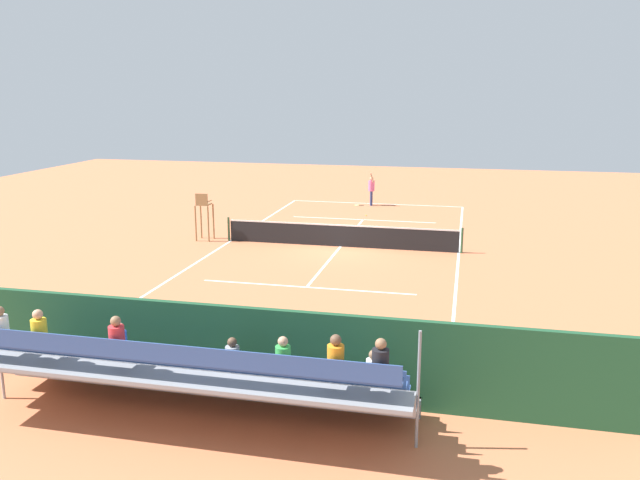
% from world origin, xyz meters
% --- Properties ---
extents(ground_plane, '(60.00, 60.00, 0.00)m').
position_xyz_m(ground_plane, '(0.00, 0.00, 0.00)').
color(ground_plane, '#CC7047').
extents(court_line_markings, '(10.10, 22.20, 0.01)m').
position_xyz_m(court_line_markings, '(0.00, -0.04, 0.00)').
color(court_line_markings, white).
rests_on(court_line_markings, ground).
extents(tennis_net, '(10.30, 0.10, 1.07)m').
position_xyz_m(tennis_net, '(0.00, 0.00, 0.50)').
color(tennis_net, black).
rests_on(tennis_net, ground).
extents(backdrop_wall, '(18.00, 0.16, 2.00)m').
position_xyz_m(backdrop_wall, '(0.00, 14.00, 1.00)').
color(backdrop_wall, '#1E4C2D').
rests_on(backdrop_wall, ground).
extents(bleacher_stand, '(9.06, 2.40, 2.48)m').
position_xyz_m(bleacher_stand, '(-0.01, 15.41, 1.00)').
color(bleacher_stand, gray).
rests_on(bleacher_stand, ground).
extents(umpire_chair, '(0.67, 0.67, 2.14)m').
position_xyz_m(umpire_chair, '(6.20, 0.15, 1.31)').
color(umpire_chair, olive).
rests_on(umpire_chair, ground).
extents(courtside_bench, '(1.80, 0.40, 0.93)m').
position_xyz_m(courtside_bench, '(-2.65, 13.27, 0.56)').
color(courtside_bench, '#9E754C').
rests_on(courtside_bench, ground).
extents(equipment_bag, '(0.90, 0.36, 0.36)m').
position_xyz_m(equipment_bag, '(-0.57, 13.40, 0.18)').
color(equipment_bag, black).
rests_on(equipment_bag, ground).
extents(tennis_player, '(0.43, 0.55, 1.93)m').
position_xyz_m(tennis_player, '(0.22, -10.38, 1.02)').
color(tennis_player, navy).
rests_on(tennis_player, ground).
extents(tennis_racket, '(0.57, 0.32, 0.03)m').
position_xyz_m(tennis_racket, '(1.01, -10.16, 0.01)').
color(tennis_racket, black).
rests_on(tennis_racket, ground).
extents(tennis_ball_near, '(0.07, 0.07, 0.07)m').
position_xyz_m(tennis_ball_near, '(0.01, -7.09, 0.03)').
color(tennis_ball_near, '#CCDB33').
rests_on(tennis_ball_near, ground).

